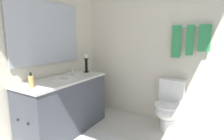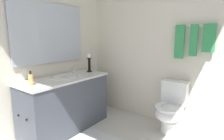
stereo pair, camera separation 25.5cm
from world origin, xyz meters
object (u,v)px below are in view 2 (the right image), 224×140
Objects in this scene: mirror at (51,33)px; towel_center at (194,40)px; sink_basin at (65,80)px; toilet at (170,108)px; soap_bottle at (31,79)px; candle_holder_tall at (89,62)px; towel_near_vanity at (180,42)px; vanity_cabinet at (66,103)px; towel_bar at (195,26)px; towel_near_corner at (209,38)px.

mirror is 2.76× the size of towel_center.
sink_basin is 1.92m from towel_center.
sink_basin is at bearing -147.59° from toilet.
candle_holder_tall is at bearing 92.38° from soap_bottle.
candle_holder_tall is 1.47m from towel_near_vanity.
towel_center reaches higher than vanity_cabinet.
towel_bar is (1.79, 1.06, 0.09)m from mirror.
toilet is 1.73× the size of towel_center.
sink_basin is at bearing 0.20° from mirror.
towel_bar is 1.17× the size of towel_near_vanity.
towel_bar is at bearing 5.48° from towel_near_vanity.
soap_bottle is at bearing -60.06° from mirror.
mirror is (-0.28, -0.00, 0.68)m from sink_basin.
mirror reaches higher than soap_bottle.
towel_center reaches higher than soap_bottle.
soap_bottle is at bearing -133.22° from towel_bar.
vanity_cabinet is 2.06m from towel_center.
soap_bottle is 0.32× the size of towel_bar.
soap_bottle is 2.08m from towel_near_vanity.
candle_holder_tall is at bearing -161.68° from towel_bar.
towel_near_vanity is at bearing 20.00° from candle_holder_tall.
towel_center is at bearing -90.00° from towel_bar.
sink_basin is at bearing 92.41° from soap_bottle.
vanity_cabinet reaches higher than toilet.
candle_holder_tall is 0.42× the size of toilet.
vanity_cabinet is 1.92m from towel_near_vanity.
vanity_cabinet is at bearing -147.56° from toilet.
vanity_cabinet is 4.25× the size of candle_holder_tall.
candle_holder_tall is (-0.02, 0.55, 0.20)m from sink_basin.
towel_bar is (0.19, 0.22, 1.18)m from toilet.
towel_near_corner is (0.19, 0.00, 0.03)m from towel_center.
towel_bar is at bearing 48.78° from toilet.
towel_near_corner is (1.70, 1.04, 0.97)m from vanity_cabinet.
toilet is 0.98m from towel_near_vanity.
towel_bar is at bearing 35.00° from sink_basin.
vanity_cabinet is 0.36m from sink_basin.
sink_basin is 0.74m from mirror.
sink_basin is 0.84× the size of towel_near_vanity.
candle_holder_tall reaches higher than sink_basin.
towel_bar is at bearing 35.02° from vanity_cabinet.
towel_center is 0.19m from towel_near_corner.
mirror is 3.80× the size of candle_holder_tall.
mirror is 1.60× the size of toilet.
towel_near_vanity is (1.60, 1.04, -0.13)m from mirror.
towel_near_vanity is (1.32, 1.04, 0.56)m from sink_basin.
towel_near_vanity is at bearing 38.17° from sink_basin.
towel_near_corner reaches higher than sink_basin.
towel_center is (1.49, 1.56, 0.47)m from soap_bottle.
towel_near_vanity reaches higher than soap_bottle.
candle_holder_tall is 1.65m from towel_center.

